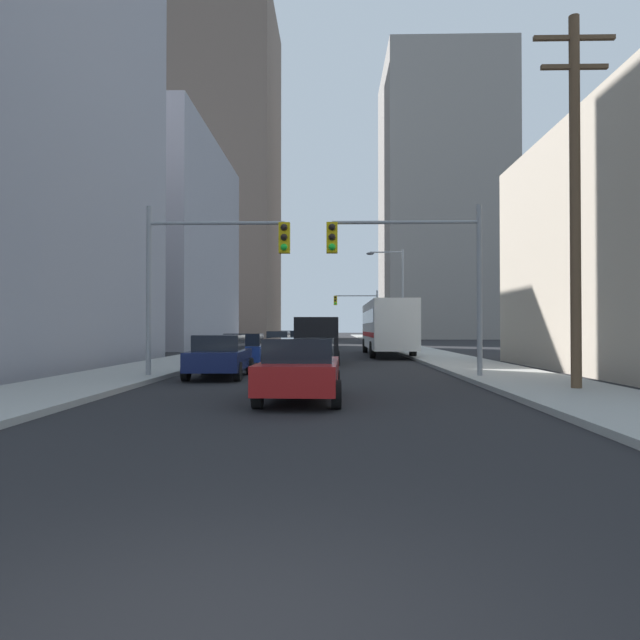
% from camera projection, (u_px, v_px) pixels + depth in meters
% --- Properties ---
extents(sidewalk_left, '(3.60, 160.00, 0.15)m').
position_uv_depth(sidewalk_left, '(254.00, 345.00, 52.96)').
color(sidewalk_left, '#9E9E99').
rests_on(sidewalk_left, ground).
extents(sidewalk_right, '(3.60, 160.00, 0.15)m').
position_uv_depth(sidewalk_right, '(397.00, 346.00, 52.64)').
color(sidewalk_right, '#9E9E99').
rests_on(sidewalk_right, ground).
extents(city_bus, '(2.67, 11.50, 3.40)m').
position_uv_depth(city_bus, '(387.00, 325.00, 35.23)').
color(city_bus, silver).
rests_on(city_bus, ground).
extents(cargo_van_black, '(2.16, 5.23, 2.26)m').
position_uv_depth(cargo_van_black, '(317.00, 338.00, 27.13)').
color(cargo_van_black, black).
rests_on(cargo_van_black, ground).
extents(sedan_red, '(1.95, 4.25, 1.52)m').
position_uv_depth(sedan_red, '(300.00, 369.00, 13.33)').
color(sedan_red, maroon).
rests_on(sedan_red, ground).
extents(sedan_navy, '(1.95, 4.26, 1.52)m').
position_uv_depth(sedan_navy, '(220.00, 356.00, 19.50)').
color(sedan_navy, '#141E4C').
rests_on(sedan_navy, ground).
extents(sedan_blue, '(1.95, 4.25, 1.52)m').
position_uv_depth(sedan_blue, '(245.00, 350.00, 24.92)').
color(sedan_blue, navy).
rests_on(sedan_blue, ground).
extents(sedan_white, '(1.95, 4.26, 1.52)m').
position_uv_depth(sedan_white, '(279.00, 341.00, 42.11)').
color(sedan_white, white).
rests_on(sedan_white, ground).
extents(sedan_grey, '(1.95, 4.23, 1.52)m').
position_uv_depth(sedan_grey, '(290.00, 339.00, 51.20)').
color(sedan_grey, slate).
rests_on(sedan_grey, ground).
extents(traffic_signal_near_left, '(4.99, 0.44, 6.00)m').
position_uv_depth(traffic_signal_near_left, '(211.00, 261.00, 18.98)').
color(traffic_signal_near_left, gray).
rests_on(traffic_signal_near_left, ground).
extents(traffic_signal_near_right, '(5.32, 0.44, 6.00)m').
position_uv_depth(traffic_signal_near_right, '(411.00, 260.00, 18.82)').
color(traffic_signal_near_right, gray).
rests_on(traffic_signal_near_right, ground).
extents(traffic_signal_far_right, '(4.98, 0.44, 6.00)m').
position_uv_depth(traffic_signal_far_right, '(358.00, 307.00, 61.93)').
color(traffic_signal_far_right, gray).
rests_on(traffic_signal_far_right, ground).
extents(utility_pole_right, '(2.20, 0.28, 10.28)m').
position_uv_depth(utility_pole_right, '(575.00, 194.00, 14.91)').
color(utility_pole_right, brown).
rests_on(utility_pole_right, ground).
extents(street_lamp_right, '(2.74, 0.32, 7.50)m').
position_uv_depth(street_lamp_right, '(397.00, 289.00, 40.02)').
color(street_lamp_right, gray).
rests_on(street_lamp_right, ground).
extents(building_left_mid_office, '(20.39, 23.43, 19.22)m').
position_uv_depth(building_left_mid_office, '(111.00, 245.00, 52.07)').
color(building_left_mid_office, '#93939E').
rests_on(building_left_mid_office, ground).
extents(building_left_far_tower, '(19.33, 23.14, 57.24)m').
position_uv_depth(building_left_far_tower, '(220.00, 174.00, 95.55)').
color(building_left_far_tower, '#66564C').
rests_on(building_left_far_tower, ground).
extents(building_right_far_highrise, '(19.94, 21.60, 46.57)m').
position_uv_depth(building_right_far_highrise, '(442.00, 202.00, 93.98)').
color(building_right_far_highrise, gray).
rests_on(building_right_far_highrise, ground).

